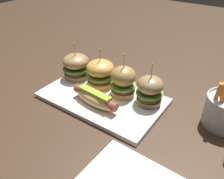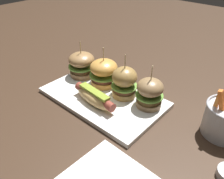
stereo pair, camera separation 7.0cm
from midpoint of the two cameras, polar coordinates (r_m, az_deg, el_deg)
name	(u,v)px [view 1 (the left image)]	position (r m, az deg, el deg)	size (l,w,h in m)	color
ground_plane	(102,99)	(0.75, -5.11, -2.58)	(3.00, 3.00, 0.00)	#382619
platter_main	(102,98)	(0.75, -5.14, -2.15)	(0.39, 0.23, 0.01)	white
hot_dog	(95,98)	(0.70, -7.13, -2.25)	(0.17, 0.06, 0.05)	tan
slider_far_left	(76,66)	(0.84, -11.30, 5.74)	(0.10, 0.10, 0.13)	olive
slider_center_left	(100,73)	(0.78, -5.49, 4.13)	(0.10, 0.10, 0.14)	gold
slider_center_right	(123,81)	(0.72, 0.04, 2.04)	(0.08, 0.08, 0.15)	olive
slider_far_right	(150,90)	(0.69, 6.55, -0.23)	(0.08, 0.08, 0.14)	olive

